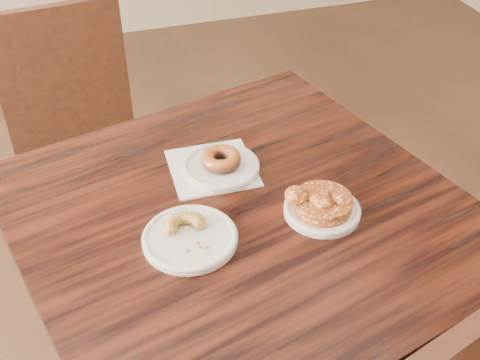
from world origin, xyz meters
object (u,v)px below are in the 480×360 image
object	(u,v)px
cafe_table	(242,329)
cruller_fragment	(189,231)
apple_fritter	(323,201)
glazed_donut	(221,159)
chair_far	(66,118)

from	to	relation	value
cafe_table	cruller_fragment	xyz separation A→B (m)	(-0.12, -0.05, 0.40)
apple_fritter	cruller_fragment	xyz separation A→B (m)	(-0.26, 0.00, -0.01)
apple_fritter	glazed_donut	bearing A→B (deg)	128.42
cafe_table	chair_far	size ratio (longest dim) A/B	0.93
cruller_fragment	glazed_donut	bearing A→B (deg)	58.56
cafe_table	chair_far	xyz separation A→B (m)	(-0.31, 0.95, 0.08)
chair_far	cruller_fragment	bearing A→B (deg)	94.24
glazed_donut	cruller_fragment	size ratio (longest dim) A/B	0.91
cafe_table	glazed_donut	size ratio (longest dim) A/B	9.83
cafe_table	apple_fritter	xyz separation A→B (m)	(0.15, -0.06, 0.41)
glazed_donut	cruller_fragment	world-z (taller)	glazed_donut
cafe_table	apple_fritter	size ratio (longest dim) A/B	5.37
chair_far	cruller_fragment	world-z (taller)	chair_far
apple_fritter	cruller_fragment	world-z (taller)	apple_fritter
cruller_fragment	chair_far	bearing A→B (deg)	100.85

